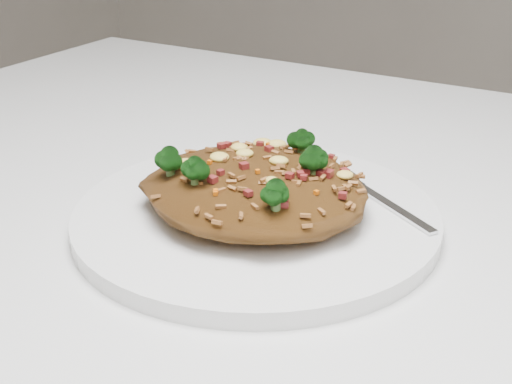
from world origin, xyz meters
TOP-DOWN VIEW (x-y plane):
  - dining_table at (0.00, 0.00)m, footprint 1.20×0.80m
  - plate at (-0.04, -0.08)m, footprint 0.29×0.29m
  - fried_rice at (-0.04, -0.08)m, footprint 0.18×0.17m
  - fork at (0.04, -0.01)m, footprint 0.14×0.10m

SIDE VIEW (x-z plane):
  - dining_table at x=0.00m, z-range 0.28..1.03m
  - plate at x=-0.04m, z-range 0.75..0.76m
  - fork at x=0.04m, z-range 0.76..0.77m
  - fried_rice at x=-0.04m, z-range 0.76..0.82m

